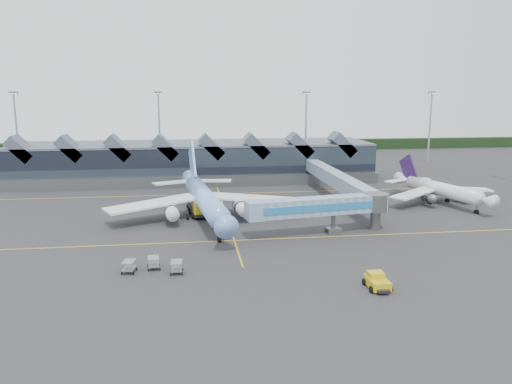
{
  "coord_description": "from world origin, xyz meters",
  "views": [
    {
      "loc": [
        -6.63,
        -80.84,
        22.15
      ],
      "look_at": [
        5.0,
        4.16,
        5.0
      ],
      "focal_mm": 35.0,
      "sensor_mm": 36.0,
      "label": 1
    }
  ],
  "objects": [
    {
      "name": "jet_bridge",
      "position": [
        15.16,
        -6.14,
        4.38
      ],
      "size": [
        24.03,
        7.04,
        6.11
      ],
      "rotation": [
        0.0,
        0.0,
        0.16
      ],
      "color": "#658CA9",
      "rests_on": "ground"
    },
    {
      "name": "regional_jet",
      "position": [
        43.73,
        12.55,
        2.94
      ],
      "size": [
        23.98,
        26.68,
        9.26
      ],
      "rotation": [
        0.0,
        0.0,
        0.25
      ],
      "color": "white",
      "rests_on": "ground"
    },
    {
      "name": "tree_line_far",
      "position": [
        0.0,
        110.0,
        2.0
      ],
      "size": [
        260.0,
        4.0,
        4.0
      ],
      "primitive_type": "cube",
      "color": "black",
      "rests_on": "ground"
    },
    {
      "name": "light_masts",
      "position": [
        21.0,
        62.8,
        12.49
      ],
      "size": [
        132.4,
        42.56,
        22.45
      ],
      "color": "gray",
      "rests_on": "ground"
    },
    {
      "name": "baggage_carts",
      "position": [
        -11.37,
        -19.95,
        0.85
      ],
      "size": [
        7.55,
        4.22,
        1.51
      ],
      "rotation": [
        0.0,
        0.0,
        -0.01
      ],
      "color": "gray",
      "rests_on": "ground"
    },
    {
      "name": "ground",
      "position": [
        0.0,
        0.0,
        0.0
      ],
      "size": [
        260.0,
        260.0,
        0.0
      ],
      "primitive_type": "plane",
      "color": "#272729",
      "rests_on": "ground"
    },
    {
      "name": "terminal",
      "position": [
        -5.07,
        47.35,
        4.88
      ],
      "size": [
        90.0,
        22.25,
        12.52
      ],
      "color": "black",
      "rests_on": "ground"
    },
    {
      "name": "main_airliner",
      "position": [
        -4.08,
        6.4,
        3.8
      ],
      "size": [
        34.78,
        40.27,
        12.93
      ],
      "rotation": [
        0.0,
        0.0,
        0.12
      ],
      "color": "#729BE8",
      "rests_on": "ground"
    },
    {
      "name": "taxi_stripes",
      "position": [
        0.0,
        10.0,
        0.01
      ],
      "size": [
        120.0,
        60.0,
        0.01
      ],
      "color": "gold",
      "rests_on": "ground"
    },
    {
      "name": "fuel_truck",
      "position": [
        -5.16,
        10.03,
        2.07
      ],
      "size": [
        4.24,
        11.12,
        3.7
      ],
      "rotation": [
        0.0,
        0.0,
        0.13
      ],
      "color": "black",
      "rests_on": "ground"
    },
    {
      "name": "pushback_tug",
      "position": [
        14.54,
        -29.05,
        0.79
      ],
      "size": [
        2.56,
        4.03,
        1.77
      ],
      "rotation": [
        0.0,
        0.0,
        -0.0
      ],
      "color": "gold",
      "rests_on": "ground"
    }
  ]
}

